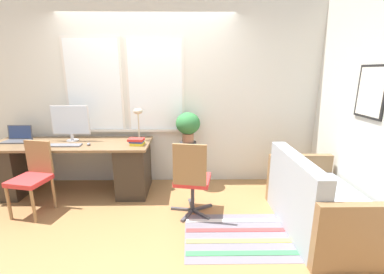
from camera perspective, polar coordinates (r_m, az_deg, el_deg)
ground_plane at (r=3.58m, az=-10.47°, el=-14.31°), size 14.00×14.00×0.00m
wall_back_with_window at (r=3.94m, az=-9.73°, el=9.13°), size 9.00×0.12×2.70m
wall_right_with_picture at (r=3.68m, az=31.82°, el=6.74°), size 0.08×9.00×2.70m
desk at (r=4.03m, az=-24.81°, el=-5.87°), size 2.18×0.71×0.74m
laptop at (r=4.38m, az=-34.24°, el=-0.18°), size 0.34×0.23×0.22m
monitor at (r=3.98m, az=-25.39°, el=3.08°), size 0.52×0.16×0.51m
keyboard at (r=3.81m, az=-26.43°, el=-1.65°), size 0.43×0.13×0.02m
mouse at (r=3.70m, az=-21.97°, el=-1.47°), size 0.04×0.07×0.04m
desk_lamp at (r=3.71m, az=-11.87°, el=4.70°), size 0.13×0.13×0.46m
book_stack at (r=3.53m, az=-12.17°, el=-1.01°), size 0.22×0.18×0.09m
desk_chair_wooden at (r=3.69m, az=-31.88°, el=-7.27°), size 0.46×0.47×0.88m
office_chair_swivel at (r=3.07m, az=-0.08°, el=-9.10°), size 0.53×0.54×0.94m
couch_loveseat at (r=3.22m, az=26.27°, el=-13.35°), size 0.82×1.37×0.84m
plant_stand at (r=3.81m, az=-0.88°, el=-2.47°), size 0.25×0.25×0.69m
potted_plant at (r=3.72m, az=-0.90°, el=2.79°), size 0.35×0.35×0.44m
floor_rug_striped at (r=2.99m, az=11.28°, el=-20.65°), size 1.25×0.84×0.01m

